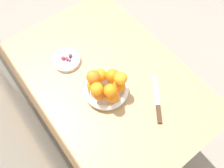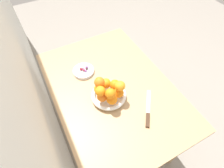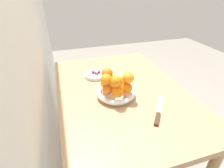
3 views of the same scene
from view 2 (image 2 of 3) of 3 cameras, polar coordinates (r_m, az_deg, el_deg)
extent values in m
plane|color=gray|center=(1.82, -0.09, -15.00)|extent=(6.00, 6.00, 0.00)
cube|color=tan|center=(1.19, -0.14, -1.49)|extent=(1.10, 0.76, 0.04)
cylinder|color=tan|center=(1.48, 21.30, -18.94)|extent=(0.05, 0.05, 0.70)
cylinder|color=tan|center=(1.85, 1.58, 6.39)|extent=(0.05, 0.05, 0.70)
cylinder|color=tan|center=(1.73, -17.32, -1.05)|extent=(0.05, 0.05, 0.70)
cylinder|color=white|center=(1.12, -1.04, -4.18)|extent=(0.18, 0.18, 0.01)
torus|color=white|center=(1.10, -1.05, -3.61)|extent=(0.22, 0.22, 0.03)
cylinder|color=silver|center=(1.26, -9.27, 4.20)|extent=(0.15, 0.15, 0.02)
sphere|color=orange|center=(1.03, -0.04, -4.99)|extent=(0.07, 0.07, 0.07)
sphere|color=orange|center=(1.06, 2.18, -2.83)|extent=(0.06, 0.06, 0.06)
sphere|color=orange|center=(1.09, 1.10, -0.25)|extent=(0.07, 0.07, 0.07)
sphere|color=orange|center=(1.10, -2.02, 0.20)|extent=(0.06, 0.06, 0.06)
sphere|color=orange|center=(1.07, -4.25, -1.70)|extent=(0.06, 0.06, 0.06)
sphere|color=orange|center=(1.04, -3.20, -4.17)|extent=(0.06, 0.06, 0.06)
sphere|color=orange|center=(0.99, -3.83, -2.33)|extent=(0.06, 0.06, 0.06)
sphere|color=orange|center=(1.01, 2.45, -0.75)|extent=(0.06, 0.06, 0.06)
sphere|color=orange|center=(0.98, -0.54, -3.14)|extent=(0.06, 0.06, 0.06)
sphere|color=orange|center=(1.03, -4.13, 0.58)|extent=(0.06, 0.06, 0.06)
sphere|color=#8C4C99|center=(1.24, -8.60, 4.25)|extent=(0.01, 0.01, 0.01)
sphere|color=#4C9947|center=(1.25, -9.39, 4.95)|extent=(0.02, 0.02, 0.02)
sphere|color=#8C4C99|center=(1.26, -8.25, 5.39)|extent=(0.02, 0.02, 0.02)
sphere|color=#C6384C|center=(1.25, -10.11, 4.91)|extent=(0.02, 0.02, 0.02)
sphere|color=#C6384C|center=(1.24, -9.21, 4.51)|extent=(0.02, 0.02, 0.02)
sphere|color=#472819|center=(1.25, -8.31, 5.02)|extent=(0.02, 0.02, 0.02)
sphere|color=#8C4C99|center=(1.25, -9.29, 4.83)|extent=(0.02, 0.02, 0.02)
cube|color=#3F2819|center=(1.06, 11.58, -11.45)|extent=(0.08, 0.07, 0.01)
cube|color=silver|center=(1.13, 11.80, -5.65)|extent=(0.15, 0.12, 0.01)
camera|label=1|loc=(0.16, -58.27, 58.36)|focal=35.00mm
camera|label=3|loc=(0.43, 34.96, -63.39)|focal=28.00mm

